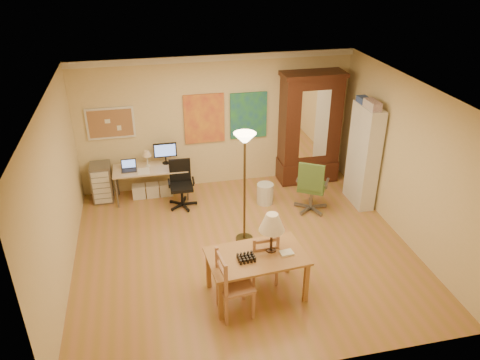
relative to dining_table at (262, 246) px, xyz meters
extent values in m
plane|color=#A57B3A|center=(-0.02, 1.07, -0.82)|extent=(5.50, 5.50, 0.00)
cube|color=white|center=(-0.02, 3.53, 1.82)|extent=(5.50, 0.08, 0.12)
cube|color=#996848|center=(-2.07, 3.54, 0.68)|extent=(0.90, 0.04, 0.62)
cube|color=yellow|center=(-0.27, 3.54, 0.63)|extent=(0.80, 0.04, 1.00)
cube|color=#23668C|center=(0.63, 3.54, 0.63)|extent=(0.75, 0.04, 0.95)
cube|color=#985231|center=(-0.08, -0.02, -0.15)|extent=(1.44, 0.94, 0.04)
cube|color=#985231|center=(-0.67, -0.42, -0.49)|extent=(0.07, 0.07, 0.65)
cube|color=#985231|center=(0.57, -0.32, -0.49)|extent=(0.07, 0.07, 0.65)
cube|color=#985231|center=(-0.73, 0.27, -0.49)|extent=(0.07, 0.07, 0.65)
cube|color=#985231|center=(0.51, 0.38, -0.49)|extent=(0.07, 0.07, 0.65)
cylinder|color=black|center=(0.14, 0.04, -0.12)|extent=(0.15, 0.15, 0.02)
cylinder|color=black|center=(0.14, 0.04, 0.05)|extent=(0.04, 0.04, 0.37)
cone|color=beige|center=(0.14, 0.04, 0.35)|extent=(0.37, 0.37, 0.26)
cube|color=white|center=(0.34, -0.08, -0.12)|extent=(0.19, 0.15, 0.03)
cube|color=black|center=(-0.25, -0.10, -0.09)|extent=(0.27, 0.22, 0.07)
cube|color=#A7704C|center=(0.07, 0.24, -0.40)|extent=(0.42, 0.41, 0.04)
cube|color=#A7704C|center=(0.24, 0.42, -0.62)|extent=(0.04, 0.04, 0.40)
cube|color=#A7704C|center=(-0.11, 0.40, -0.62)|extent=(0.04, 0.04, 0.40)
cube|color=#A7704C|center=(0.25, 0.08, -0.62)|extent=(0.04, 0.04, 0.40)
cube|color=#A7704C|center=(-0.10, 0.07, -0.62)|extent=(0.04, 0.04, 0.40)
cube|color=#A7704C|center=(0.25, 0.08, -0.17)|extent=(0.04, 0.04, 0.47)
cube|color=#A7704C|center=(-0.10, 0.07, -0.17)|extent=(0.04, 0.04, 0.47)
cube|color=#A7704C|center=(0.08, 0.08, -0.12)|extent=(0.35, 0.04, 0.05)
cube|color=#A7704C|center=(-0.46, -0.33, -0.34)|extent=(0.49, 0.51, 0.04)
cube|color=#A7704C|center=(-0.24, -0.51, -0.59)|extent=(0.05, 0.05, 0.45)
cube|color=#A7704C|center=(-0.29, -0.11, -0.59)|extent=(0.05, 0.05, 0.45)
cube|color=#A7704C|center=(-0.62, -0.55, -0.59)|extent=(0.05, 0.05, 0.45)
cube|color=#A7704C|center=(-0.67, -0.15, -0.59)|extent=(0.05, 0.05, 0.45)
cube|color=#A7704C|center=(-0.62, -0.55, -0.08)|extent=(0.05, 0.05, 0.53)
cube|color=#A7704C|center=(-0.67, -0.15, -0.08)|extent=(0.05, 0.05, 0.53)
cube|color=#A7704C|center=(-0.65, -0.35, -0.03)|extent=(0.08, 0.40, 0.05)
cylinder|color=#46371C|center=(0.05, 1.36, -0.80)|extent=(0.29, 0.29, 0.03)
cylinder|color=#46371C|center=(0.05, 1.36, 0.13)|extent=(0.04, 0.04, 1.85)
cone|color=#FFE0A5|center=(0.05, 1.36, 1.08)|extent=(0.36, 0.36, 0.15)
cube|color=#C5B390|center=(-1.41, 3.19, -0.18)|extent=(1.44, 0.63, 0.03)
cylinder|color=slate|center=(-2.08, 2.92, -0.50)|extent=(0.03, 0.03, 0.63)
cylinder|color=slate|center=(-0.74, 2.92, -0.50)|extent=(0.03, 0.03, 0.63)
cylinder|color=slate|center=(-2.08, 3.46, -0.50)|extent=(0.03, 0.03, 0.63)
cylinder|color=slate|center=(-0.74, 3.46, -0.50)|extent=(0.03, 0.03, 0.63)
cube|color=black|center=(-1.81, 3.15, -0.16)|extent=(0.29, 0.20, 0.01)
cube|color=black|center=(-1.81, 3.29, -0.06)|extent=(0.29, 0.05, 0.19)
cube|color=black|center=(-1.10, 3.33, 0.12)|extent=(0.45, 0.04, 0.29)
cone|color=beige|center=(-1.45, 3.28, 0.11)|extent=(0.18, 0.18, 0.11)
cube|color=white|center=(-1.54, 3.06, -0.16)|extent=(0.22, 0.29, 0.01)
cube|color=maroon|center=(-0.92, 3.15, -0.11)|extent=(0.20, 0.14, 0.11)
cube|color=white|center=(-1.68, 3.24, -0.68)|extent=(0.25, 0.22, 0.27)
cube|color=white|center=(-1.41, 3.24, -0.68)|extent=(0.25, 0.22, 0.27)
cube|color=silver|center=(-1.14, 3.24, -0.68)|extent=(0.25, 0.22, 0.27)
cylinder|color=black|center=(-0.87, 2.71, -0.60)|extent=(0.05, 0.05, 0.35)
cube|color=black|center=(-0.87, 2.71, -0.40)|extent=(0.43, 0.42, 0.06)
cube|color=black|center=(-0.86, 2.91, -0.13)|extent=(0.41, 0.05, 0.46)
cube|color=black|center=(-1.10, 2.72, -0.27)|extent=(0.04, 0.27, 0.03)
cube|color=black|center=(-0.64, 2.71, -0.27)|extent=(0.04, 0.27, 0.03)
cylinder|color=slate|center=(1.52, 2.07, -0.56)|extent=(0.06, 0.06, 0.41)
cube|color=#43672E|center=(1.52, 2.07, -0.33)|extent=(0.66, 0.65, 0.07)
cube|color=#43672E|center=(1.40, 1.88, -0.02)|extent=(0.43, 0.28, 0.53)
cube|color=slate|center=(1.75, 1.93, -0.19)|extent=(0.19, 0.28, 0.03)
cube|color=slate|center=(1.29, 2.21, -0.19)|extent=(0.19, 0.28, 0.03)
cube|color=slate|center=(-2.37, 3.31, -0.44)|extent=(0.38, 0.43, 0.76)
cube|color=silver|center=(-2.37, 3.08, -0.44)|extent=(0.33, 0.02, 0.65)
cube|color=#381B0F|center=(1.86, 3.31, 0.31)|extent=(1.18, 0.54, 2.25)
cube|color=#381B0F|center=(1.86, 3.31, -0.58)|extent=(1.22, 0.58, 0.45)
cube|color=white|center=(1.86, 3.04, 0.52)|extent=(0.59, 0.01, 1.39)
cube|color=#381B0F|center=(1.86, 3.31, 1.46)|extent=(1.26, 0.60, 0.09)
cube|color=white|center=(2.53, 2.15, 0.17)|extent=(0.30, 0.79, 1.97)
cube|color=#993333|center=(2.49, 2.00, -0.35)|extent=(0.18, 0.39, 0.24)
cube|color=#334C99|center=(2.49, 2.35, 0.82)|extent=(0.18, 0.28, 0.20)
cylinder|color=silver|center=(0.73, 2.50, -0.61)|extent=(0.33, 0.33, 0.41)
camera|label=1|loc=(-1.44, -5.17, 3.83)|focal=35.00mm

